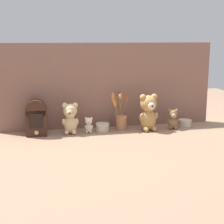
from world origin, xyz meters
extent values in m
plane|color=#8E7056|center=(0.00, 0.00, 0.00)|extent=(4.00, 4.00, 0.00)
cube|color=#845B4C|center=(0.00, 0.17, 0.34)|extent=(1.75, 0.02, 0.68)
ellipsoid|color=tan|center=(0.29, -0.01, 0.08)|extent=(0.13, 0.11, 0.17)
sphere|color=tan|center=(0.29, -0.01, 0.22)|extent=(0.13, 0.13, 0.13)
sphere|color=beige|center=(0.29, -0.06, 0.21)|extent=(0.06, 0.06, 0.06)
sphere|color=black|center=(0.29, -0.09, 0.21)|extent=(0.02, 0.02, 0.02)
sphere|color=tan|center=(0.33, -0.01, 0.27)|extent=(0.05, 0.05, 0.05)
sphere|color=tan|center=(0.24, -0.02, 0.27)|extent=(0.05, 0.05, 0.05)
ellipsoid|color=tan|center=(0.35, -0.02, 0.11)|extent=(0.04, 0.06, 0.08)
ellipsoid|color=tan|center=(0.23, -0.03, 0.11)|extent=(0.04, 0.06, 0.08)
ellipsoid|color=tan|center=(0.32, -0.05, 0.02)|extent=(0.05, 0.07, 0.04)
ellipsoid|color=tan|center=(0.25, -0.05, 0.02)|extent=(0.05, 0.07, 0.04)
ellipsoid|color=#DBBC84|center=(-0.32, 0.03, 0.07)|extent=(0.11, 0.10, 0.14)
sphere|color=#DBBC84|center=(-0.32, 0.03, 0.18)|extent=(0.11, 0.11, 0.11)
sphere|color=#D1B289|center=(-0.33, -0.01, 0.17)|extent=(0.05, 0.05, 0.05)
sphere|color=black|center=(-0.33, -0.03, 0.17)|extent=(0.01, 0.01, 0.01)
sphere|color=#DBBC84|center=(-0.29, 0.02, 0.22)|extent=(0.04, 0.04, 0.04)
sphere|color=#DBBC84|center=(-0.36, 0.03, 0.22)|extent=(0.04, 0.04, 0.04)
ellipsoid|color=#DBBC84|center=(-0.28, 0.01, 0.09)|extent=(0.04, 0.05, 0.06)
ellipsoid|color=#DBBC84|center=(-0.37, 0.03, 0.09)|extent=(0.04, 0.05, 0.06)
ellipsoid|color=#DBBC84|center=(-0.30, -0.01, 0.02)|extent=(0.04, 0.06, 0.03)
ellipsoid|color=#DBBC84|center=(-0.36, 0.00, 0.02)|extent=(0.04, 0.06, 0.03)
ellipsoid|color=olive|center=(0.49, -0.01, 0.05)|extent=(0.08, 0.07, 0.10)
sphere|color=olive|center=(0.49, -0.01, 0.12)|extent=(0.07, 0.07, 0.07)
sphere|color=#D1B289|center=(0.49, -0.04, 0.12)|extent=(0.04, 0.04, 0.04)
sphere|color=black|center=(0.48, -0.05, 0.12)|extent=(0.01, 0.01, 0.01)
sphere|color=olive|center=(0.52, -0.02, 0.15)|extent=(0.03, 0.03, 0.03)
sphere|color=olive|center=(0.47, -0.01, 0.15)|extent=(0.03, 0.03, 0.03)
ellipsoid|color=olive|center=(0.52, -0.03, 0.06)|extent=(0.03, 0.04, 0.04)
ellipsoid|color=olive|center=(0.46, -0.01, 0.06)|extent=(0.03, 0.04, 0.04)
ellipsoid|color=olive|center=(0.51, -0.04, 0.01)|extent=(0.03, 0.04, 0.02)
ellipsoid|color=olive|center=(0.47, -0.03, 0.01)|extent=(0.03, 0.04, 0.02)
ellipsoid|color=beige|center=(-0.18, 0.02, 0.04)|extent=(0.06, 0.05, 0.07)
sphere|color=beige|center=(-0.18, 0.02, 0.09)|extent=(0.05, 0.05, 0.05)
sphere|color=beige|center=(-0.19, 0.00, 0.09)|extent=(0.03, 0.03, 0.03)
sphere|color=black|center=(-0.19, -0.01, 0.09)|extent=(0.01, 0.01, 0.01)
sphere|color=beige|center=(-0.16, 0.02, 0.11)|extent=(0.02, 0.02, 0.02)
sphere|color=beige|center=(-0.20, 0.02, 0.11)|extent=(0.02, 0.02, 0.02)
ellipsoid|color=beige|center=(-0.16, 0.01, 0.05)|extent=(0.02, 0.03, 0.03)
ellipsoid|color=beige|center=(-0.21, 0.02, 0.05)|extent=(0.02, 0.03, 0.03)
ellipsoid|color=beige|center=(-0.17, 0.00, 0.01)|extent=(0.02, 0.03, 0.02)
ellipsoid|color=beige|center=(-0.20, 0.01, 0.01)|extent=(0.02, 0.03, 0.02)
cylinder|color=#AD7047|center=(0.08, 0.05, 0.06)|extent=(0.09, 0.09, 0.11)
torus|color=#AD7047|center=(0.08, 0.05, 0.11)|extent=(0.10, 0.10, 0.01)
cylinder|color=#9E7542|center=(0.09, 0.09, 0.19)|extent=(0.04, 0.01, 0.16)
ellipsoid|color=orange|center=(0.09, 0.10, 0.27)|extent=(0.03, 0.02, 0.06)
cylinder|color=#9E7542|center=(0.05, 0.08, 0.17)|extent=(0.04, 0.05, 0.12)
ellipsoid|color=gold|center=(0.03, 0.10, 0.23)|extent=(0.03, 0.04, 0.05)
cylinder|color=#9E7542|center=(0.07, 0.03, 0.19)|extent=(0.03, 0.02, 0.16)
ellipsoid|color=orange|center=(0.06, 0.02, 0.28)|extent=(0.04, 0.03, 0.04)
cylinder|color=#9E7542|center=(0.09, 0.10, 0.18)|extent=(0.06, 0.02, 0.14)
ellipsoid|color=tan|center=(0.10, 0.12, 0.25)|extent=(0.03, 0.02, 0.04)
cylinder|color=#9E7542|center=(0.12, 0.08, 0.18)|extent=(0.03, 0.04, 0.13)
ellipsoid|color=#C65B28|center=(0.13, 0.09, 0.24)|extent=(0.04, 0.04, 0.06)
cylinder|color=#9E7542|center=(0.04, 0.07, 0.19)|extent=(0.02, 0.05, 0.15)
ellipsoid|color=orange|center=(0.02, 0.07, 0.26)|extent=(0.04, 0.05, 0.07)
cylinder|color=#9E7542|center=(0.04, 0.04, 0.17)|extent=(0.02, 0.05, 0.11)
ellipsoid|color=orange|center=(0.02, 0.03, 0.22)|extent=(0.03, 0.05, 0.07)
cube|color=#381E14|center=(-0.58, 0.04, 0.10)|extent=(0.16, 0.12, 0.20)
cylinder|color=#381E14|center=(-0.58, 0.04, 0.20)|extent=(0.16, 0.12, 0.15)
cube|color=black|center=(-0.58, -0.02, 0.12)|extent=(0.10, 0.01, 0.11)
cylinder|color=#D6BC7A|center=(-0.58, -0.02, 0.04)|extent=(0.03, 0.01, 0.03)
cylinder|color=beige|center=(-0.07, 0.03, 0.03)|extent=(0.10, 0.10, 0.05)
cylinder|color=beige|center=(-0.07, 0.03, 0.06)|extent=(0.11, 0.11, 0.01)
cylinder|color=beige|center=(0.62, 0.04, 0.02)|extent=(0.10, 0.10, 0.05)
cylinder|color=beige|center=(0.62, 0.04, 0.05)|extent=(0.11, 0.11, 0.01)
camera|label=1|loc=(-0.56, -2.52, 0.72)|focal=55.00mm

